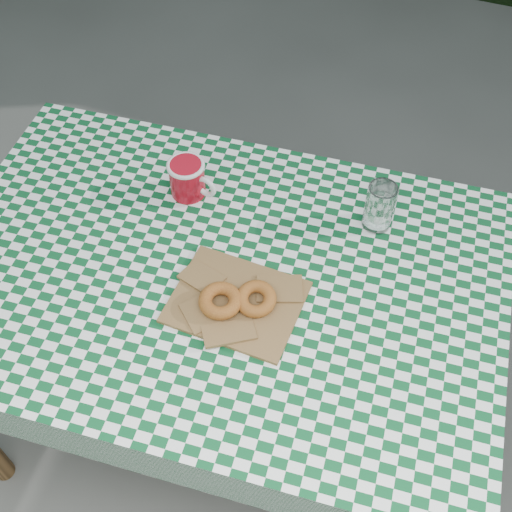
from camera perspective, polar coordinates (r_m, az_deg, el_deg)
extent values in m
plane|color=#4E4E49|center=(2.12, -1.33, -17.51)|extent=(60.00, 60.00, 0.00)
cube|color=#4F331B|center=(1.86, -2.86, -8.42)|extent=(1.38, 0.97, 0.75)
cube|color=#0B4722|center=(1.54, -3.41, -1.55)|extent=(1.40, 1.00, 0.01)
cube|color=brown|center=(1.48, -1.72, -3.94)|extent=(0.29, 0.24, 0.02)
torus|color=#9B6320|center=(1.45, -3.11, -3.89)|extent=(0.10, 0.10, 0.03)
torus|color=brown|center=(1.46, -0.01, -3.74)|extent=(0.10, 0.10, 0.03)
cylinder|color=white|center=(1.61, 10.67, 4.25)|extent=(0.09, 0.09, 0.13)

